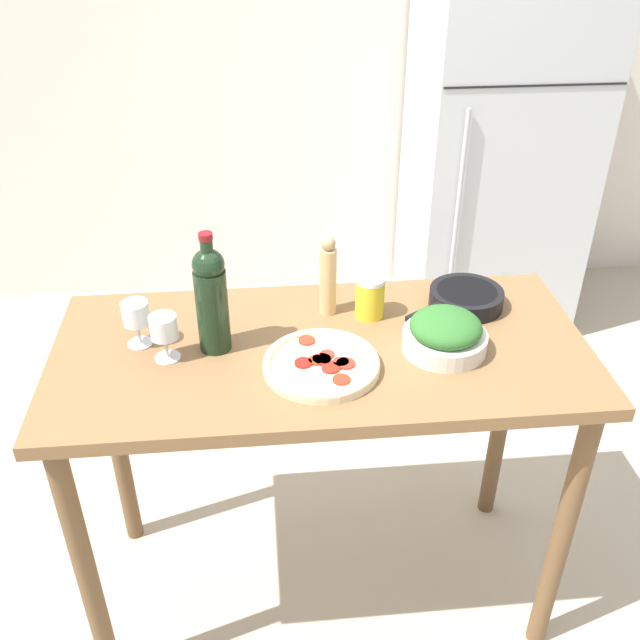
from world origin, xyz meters
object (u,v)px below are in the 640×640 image
(pepper_mill, at_px, (328,277))
(salt_canister, at_px, (370,297))
(wine_glass_far, at_px, (136,315))
(wine_glass_near, at_px, (164,330))
(wine_bottle, at_px, (211,297))
(homemade_pizza, at_px, (322,364))
(salad_bowl, at_px, (445,334))
(refrigerator, at_px, (497,150))
(cast_iron_skillet, at_px, (466,298))

(pepper_mill, relative_size, salt_canister, 1.95)
(wine_glass_far, bearing_deg, wine_glass_near, -43.02)
(wine_bottle, distance_m, homemade_pizza, 0.32)
(wine_glass_far, height_order, salad_bowl, wine_glass_far)
(refrigerator, bearing_deg, pepper_mill, -122.92)
(homemade_pizza, bearing_deg, salad_bowl, 9.55)
(wine_glass_far, bearing_deg, cast_iron_skillet, 6.71)
(wine_glass_near, relative_size, wine_glass_far, 1.00)
(wine_bottle, height_order, pepper_mill, wine_bottle)
(refrigerator, relative_size, wine_glass_near, 13.97)
(refrigerator, xyz_separation_m, wine_bottle, (-1.26, -1.62, 0.23))
(refrigerator, bearing_deg, homemade_pizza, -119.85)
(cast_iron_skillet, bearing_deg, wine_glass_far, -173.29)
(salad_bowl, xyz_separation_m, homemade_pizza, (-0.32, -0.05, -0.03))
(refrigerator, height_order, homemade_pizza, refrigerator)
(salad_bowl, bearing_deg, refrigerator, 68.11)
(wine_glass_near, xyz_separation_m, salad_bowl, (0.71, -0.03, -0.04))
(salad_bowl, distance_m, cast_iron_skillet, 0.23)
(refrigerator, height_order, cast_iron_skillet, refrigerator)
(wine_glass_near, height_order, wine_glass_far, same)
(homemade_pizza, xyz_separation_m, cast_iron_skillet, (0.43, 0.26, 0.01))
(refrigerator, distance_m, wine_glass_far, 2.17)
(refrigerator, distance_m, wine_bottle, 2.07)
(pepper_mill, distance_m, homemade_pizza, 0.28)
(homemade_pizza, relative_size, cast_iron_skillet, 0.96)
(homemade_pizza, bearing_deg, salt_canister, 56.55)
(homemade_pizza, bearing_deg, wine_bottle, 155.79)
(wine_glass_far, relative_size, cast_iron_skillet, 0.41)
(wine_bottle, relative_size, homemade_pizza, 1.12)
(wine_glass_near, bearing_deg, cast_iron_skillet, 12.21)
(wine_glass_far, distance_m, cast_iron_skillet, 0.90)
(wine_bottle, bearing_deg, wine_glass_near, -162.91)
(pepper_mill, height_order, cast_iron_skillet, pepper_mill)
(wine_glass_near, height_order, salt_canister, wine_glass_near)
(salad_bowl, relative_size, salt_canister, 1.82)
(salad_bowl, bearing_deg, cast_iron_skillet, 61.42)
(wine_bottle, xyz_separation_m, pepper_mill, (0.31, 0.15, -0.04))
(salt_canister, xyz_separation_m, cast_iron_skillet, (0.28, 0.02, -0.03))
(wine_glass_near, relative_size, pepper_mill, 0.54)
(refrigerator, height_order, wine_glass_near, refrigerator)
(wine_glass_far, height_order, cast_iron_skillet, wine_glass_far)
(wine_bottle, distance_m, salad_bowl, 0.60)
(salt_canister, bearing_deg, salad_bowl, -47.64)
(wine_glass_near, distance_m, salt_canister, 0.56)
(salt_canister, bearing_deg, pepper_mill, 165.93)
(wine_glass_near, relative_size, salad_bowl, 0.58)
(wine_bottle, distance_m, cast_iron_skillet, 0.72)
(salt_canister, bearing_deg, cast_iron_skillet, 4.60)
(refrigerator, distance_m, salt_canister, 1.73)
(pepper_mill, bearing_deg, wine_glass_far, -167.55)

